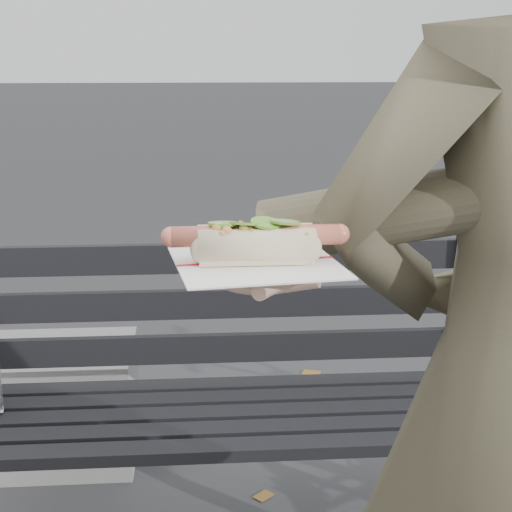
% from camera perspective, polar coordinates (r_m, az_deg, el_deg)
% --- Properties ---
extents(park_bench, '(1.50, 0.44, 0.88)m').
position_cam_1_polar(park_bench, '(2.09, -2.87, -9.26)').
color(park_bench, black).
rests_on(park_bench, ground).
extents(held_hotdog, '(0.63, 0.31, 0.20)m').
position_cam_1_polar(held_hotdog, '(1.02, 10.61, 2.91)').
color(held_hotdog, '#494131').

